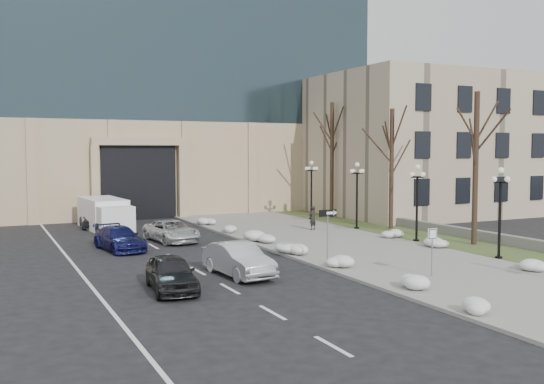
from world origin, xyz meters
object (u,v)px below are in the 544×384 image
at_px(car_a, 171,273).
at_px(car_b, 238,260).
at_px(keep_sign, 432,242).
at_px(pedestrian, 313,218).
at_px(car_e, 94,219).
at_px(car_c, 119,238).
at_px(lamppost_d, 311,182).
at_px(lamppost_c, 357,186).
at_px(car_d, 172,231).
at_px(lamppost_b, 417,192).
at_px(box_truck, 105,215).
at_px(one_way_sign, 331,219).
at_px(lamppost_a, 500,200).

xyz_separation_m(car_a, car_b, (3.49, 1.46, 0.03)).
bearing_deg(keep_sign, pedestrian, 80.64).
xyz_separation_m(car_e, pedestrian, (13.26, -8.63, 0.32)).
relative_size(car_c, car_e, 1.26).
relative_size(car_a, car_c, 0.92).
height_order(car_c, keep_sign, keep_sign).
xyz_separation_m(car_a, car_e, (0.55, 21.56, -0.10)).
distance_m(keep_sign, lamppost_d, 22.49).
relative_size(car_a, car_b, 0.93).
bearing_deg(lamppost_c, pedestrian, 169.09).
distance_m(car_a, car_e, 21.57).
bearing_deg(lamppost_c, car_d, 178.71).
bearing_deg(lamppost_b, lamppost_d, 90.00).
distance_m(car_d, car_e, 9.49).
distance_m(car_e, pedestrian, 15.83).
height_order(box_truck, lamppost_b, lamppost_b).
relative_size(car_d, lamppost_d, 0.99).
bearing_deg(pedestrian, car_d, -18.94).
distance_m(pedestrian, box_truck, 14.70).
height_order(car_d, one_way_sign, one_way_sign).
relative_size(car_d, lamppost_b, 0.99).
xyz_separation_m(pedestrian, keep_sign, (-2.93, -15.70, 0.69)).
bearing_deg(lamppost_b, car_d, 152.96).
height_order(pedestrian, lamppost_d, lamppost_d).
relative_size(box_truck, lamppost_b, 1.47).
bearing_deg(lamppost_c, lamppost_a, -90.00).
xyz_separation_m(box_truck, lamppost_d, (15.91, -1.52, 2.02)).
relative_size(keep_sign, lamppost_c, 0.47).
bearing_deg(pedestrian, car_c, -12.01).
bearing_deg(pedestrian, lamppost_d, -139.39).
xyz_separation_m(car_b, lamppost_b, (13.53, 4.35, 2.33)).
height_order(car_d, lamppost_b, lamppost_b).
height_order(car_a, lamppost_c, lamppost_c).
bearing_deg(lamppost_a, car_b, 170.95).
bearing_deg(pedestrian, one_way_sign, 43.75).
bearing_deg(box_truck, one_way_sign, -72.55).
bearing_deg(lamppost_a, box_truck, 127.12).
height_order(car_a, pedestrian, pedestrian).
bearing_deg(pedestrian, box_truck, -50.99).
bearing_deg(lamppost_b, car_e, 136.29).
bearing_deg(lamppost_a, pedestrian, 103.27).
bearing_deg(pedestrian, lamppost_a, 82.52).
distance_m(car_b, car_d, 11.15).
relative_size(car_a, car_d, 0.89).
relative_size(car_b, pedestrian, 2.74).
bearing_deg(lamppost_a, car_d, 135.04).
bearing_deg(keep_sign, box_truck, 114.13).
bearing_deg(lamppost_c, car_a, -144.12).
distance_m(car_d, lamppost_b, 15.15).
bearing_deg(keep_sign, lamppost_d, 75.33).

